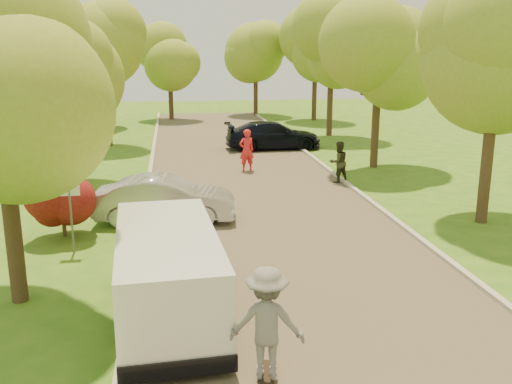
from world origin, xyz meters
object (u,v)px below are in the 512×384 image
skateboarder (267,323)px  person_olive (339,162)px  person_striped (247,150)px  street_sign (70,198)px  dark_sedan (273,135)px  silver_sedan (165,199)px  minivan (168,273)px  longboard (267,376)px

skateboarder → person_olive: skateboarder is taller
person_striped → street_sign: bearing=44.2°
dark_sedan → silver_sedan: bearing=154.4°
minivan → person_olive: (7.00, 11.43, -0.13)m
longboard → person_olive: bearing=-97.5°
street_sign → silver_sedan: size_ratio=0.48×
person_striped → person_olive: 4.49m
silver_sedan → person_olive: 8.41m
minivan → dark_sedan: size_ratio=0.99×
street_sign → minivan: size_ratio=0.42×
dark_sedan → person_striped: person_striped is taller
longboard → person_olive: (5.38, 14.07, 0.76)m
dark_sedan → skateboarder: size_ratio=2.72×
minivan → longboard: minivan is taller
person_olive → silver_sedan: bearing=16.9°
skateboarder → longboard: bearing=-166.6°
person_olive → minivan: bearing=43.1°
minivan → longboard: size_ratio=5.03×
dark_sedan → person_striped: 6.06m
silver_sedan → skateboarder: (1.72, -9.57, 0.36)m
longboard → skateboarder: size_ratio=0.53×
silver_sedan → street_sign: bearing=142.0°
longboard → skateboarder: skateboarder is taller
silver_sedan → skateboarder: bearing=-163.9°
longboard → person_striped: size_ratio=0.54×
street_sign → silver_sedan: street_sign is taller
longboard → dark_sedan: bearing=-87.0°
longboard → skateboarder: bearing=13.4°
street_sign → person_striped: 11.68m
silver_sedan → dark_sedan: bearing=-18.3°
dark_sedan → longboard: (-4.12, -22.54, -0.66)m
silver_sedan → dark_sedan: 14.23m
street_sign → minivan: street_sign is taller
silver_sedan → dark_sedan: dark_sedan is taller
person_olive → dark_sedan: bearing=-97.0°
longboard → person_striped: bearing=-83.0°
skateboarder → minivan: bearing=-45.0°
street_sign → dark_sedan: 17.68m
skateboarder → dark_sedan: bearing=-87.0°
street_sign → dark_sedan: (8.35, 15.56, -0.80)m
street_sign → silver_sedan: (2.50, 2.59, -0.82)m
silver_sedan → longboard: 9.74m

